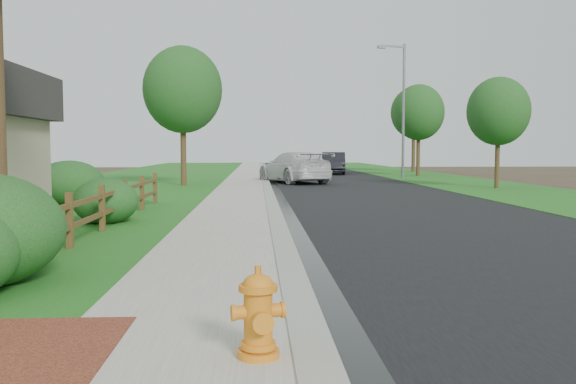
{
  "coord_description": "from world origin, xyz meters",
  "views": [
    {
      "loc": [
        -0.11,
        -6.28,
        1.9
      ],
      "look_at": [
        0.46,
        4.76,
        1.12
      ],
      "focal_mm": 38.0,
      "sensor_mm": 36.0,
      "label": 1
    }
  ],
  "objects": [
    {
      "name": "tree_near_right",
      "position": [
        11.5,
        22.56,
        3.72
      ],
      "size": [
        2.98,
        2.98,
        5.37
      ],
      "color": "#382817",
      "rests_on": "ground"
    },
    {
      "name": "lawn_near",
      "position": [
        -8.0,
        35.0,
        0.02
      ],
      "size": [
        9.0,
        90.0,
        0.04
      ],
      "primitive_type": "cube",
      "color": "#225117",
      "rests_on": "ground"
    },
    {
      "name": "fire_hydrant",
      "position": [
        -0.1,
        -1.11,
        0.47
      ],
      "size": [
        0.53,
        0.42,
        0.8
      ],
      "color": "orange",
      "rests_on": "sidewalk"
    },
    {
      "name": "dark_car_mid",
      "position": [
        2.3,
        33.48,
        0.82
      ],
      "size": [
        3.67,
        5.07,
        1.6
      ],
      "primitive_type": "imported",
      "rotation": [
        0.0,
        0.0,
        3.57
      ],
      "color": "black",
      "rests_on": "road"
    },
    {
      "name": "shrub_d",
      "position": [
        -6.25,
        14.0,
        0.77
      ],
      "size": [
        2.92,
        2.92,
        1.54
      ],
      "primitive_type": "ellipsoid",
      "rotation": [
        0.0,
        0.0,
        0.37
      ],
      "color": "#173F16",
      "rests_on": "ground"
    },
    {
      "name": "verge_far",
      "position": [
        11.5,
        35.0,
        0.02
      ],
      "size": [
        6.0,
        90.0,
        0.04
      ],
      "primitive_type": "cube",
      "color": "#225117",
      "rests_on": "ground"
    },
    {
      "name": "curb",
      "position": [
        0.4,
        35.0,
        0.06
      ],
      "size": [
        0.4,
        90.0,
        0.12
      ],
      "primitive_type": "cube",
      "color": "gray",
      "rests_on": "ground"
    },
    {
      "name": "streetlight",
      "position": [
        9.23,
        32.83,
        4.9
      ],
      "size": [
        1.96,
        0.73,
        8.66
      ],
      "color": "slate",
      "rests_on": "ground"
    },
    {
      "name": "ground",
      "position": [
        0.0,
        0.0,
        0.0
      ],
      "size": [
        120.0,
        120.0,
        0.0
      ],
      "primitive_type": "plane",
      "color": "#3D2D21"
    },
    {
      "name": "grass_strip",
      "position": [
        -2.8,
        35.0,
        0.03
      ],
      "size": [
        1.6,
        90.0,
        0.06
      ],
      "primitive_type": "cube",
      "color": "#225117",
      "rests_on": "ground"
    },
    {
      "name": "road",
      "position": [
        4.6,
        35.0,
        0.01
      ],
      "size": [
        8.0,
        90.0,
        0.02
      ],
      "primitive_type": "cube",
      "color": "black",
      "rests_on": "ground"
    },
    {
      "name": "white_suv",
      "position": [
        2.0,
        28.05,
        0.89
      ],
      "size": [
        4.38,
        6.46,
        1.74
      ],
      "primitive_type": "imported",
      "rotation": [
        0.0,
        0.0,
        3.5
      ],
      "color": "silver",
      "rests_on": "road"
    },
    {
      "name": "tree_near_left",
      "position": [
        -3.9,
        25.57,
        4.96
      ],
      "size": [
        4.07,
        4.07,
        7.21
      ],
      "color": "#382817",
      "rests_on": "ground"
    },
    {
      "name": "brick_patch",
      "position": [
        -2.2,
        -1.0,
        0.06
      ],
      "size": [
        1.6,
        2.4,
        0.11
      ],
      "primitive_type": "cube",
      "color": "maroon",
      "rests_on": "ground"
    },
    {
      "name": "shrub_c",
      "position": [
        -3.92,
        9.26,
        0.59
      ],
      "size": [
        2.12,
        2.12,
        1.18
      ],
      "primitive_type": "ellipsoid",
      "rotation": [
        0.0,
        0.0,
        -0.38
      ],
      "color": "#173F16",
      "rests_on": "ground"
    },
    {
      "name": "dark_car_far",
      "position": [
        5.79,
        40.23,
        0.86
      ],
      "size": [
        2.4,
        5.27,
        1.67
      ],
      "primitive_type": "imported",
      "rotation": [
        0.0,
        0.0,
        -0.13
      ],
      "color": "black",
      "rests_on": "road"
    },
    {
      "name": "ranch_fence",
      "position": [
        -3.6,
        6.4,
        0.62
      ],
      "size": [
        0.12,
        16.92,
        1.1
      ],
      "color": "#4B3519",
      "rests_on": "ground"
    },
    {
      "name": "tree_mid_right",
      "position": [
        11.29,
        36.22,
        4.49
      ],
      "size": [
        3.57,
        3.57,
        6.47
      ],
      "color": "#382817",
      "rests_on": "ground"
    },
    {
      "name": "wet_gutter",
      "position": [
        0.75,
        35.0,
        0.02
      ],
      "size": [
        0.5,
        90.0,
        0.0
      ],
      "primitive_type": "cube",
      "color": "black",
      "rests_on": "road"
    },
    {
      "name": "tree_far_right",
      "position": [
        13.0,
        44.12,
        4.96
      ],
      "size": [
        3.85,
        3.85,
        7.09
      ],
      "color": "#382817",
      "rests_on": "ground"
    },
    {
      "name": "sidewalk",
      "position": [
        -0.9,
        35.0,
        0.05
      ],
      "size": [
        2.2,
        90.0,
        0.1
      ],
      "primitive_type": "cube",
      "color": "gray",
      "rests_on": "ground"
    }
  ]
}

